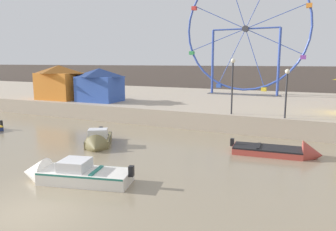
{
  "coord_description": "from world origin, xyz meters",
  "views": [
    {
      "loc": [
        8.92,
        -7.28,
        5.14
      ],
      "look_at": [
        0.78,
        9.61,
        2.01
      ],
      "focal_mm": 34.37,
      "sensor_mm": 36.0,
      "label": 1
    }
  ],
  "objects_px": {
    "motorboat_olive_wood": "(98,141)",
    "carnival_booth_orange_canopy": "(59,82)",
    "carnival_booth_blue_tent": "(100,84)",
    "promenade_lamp_near": "(287,86)",
    "ferris_wheel_blue_frame": "(245,31)",
    "motorboat_white_red_stripe": "(68,174)",
    "promenade_lamp_far": "(232,78)",
    "motorboat_faded_red": "(286,152)"
  },
  "relations": [
    {
      "from": "motorboat_white_red_stripe",
      "to": "promenade_lamp_near",
      "type": "height_order",
      "value": "promenade_lamp_near"
    },
    {
      "from": "motorboat_olive_wood",
      "to": "ferris_wheel_blue_frame",
      "type": "xyz_separation_m",
      "value": [
        3.89,
        22.05,
        8.3
      ]
    },
    {
      "from": "motorboat_white_red_stripe",
      "to": "motorboat_faded_red",
      "type": "bearing_deg",
      "value": -149.46
    },
    {
      "from": "promenade_lamp_near",
      "to": "motorboat_olive_wood",
      "type": "bearing_deg",
      "value": -143.16
    },
    {
      "from": "motorboat_olive_wood",
      "to": "promenade_lamp_far",
      "type": "relative_size",
      "value": 0.94
    },
    {
      "from": "ferris_wheel_blue_frame",
      "to": "promenade_lamp_far",
      "type": "bearing_deg",
      "value": -80.57
    },
    {
      "from": "promenade_lamp_far",
      "to": "promenade_lamp_near",
      "type": "bearing_deg",
      "value": -3.27
    },
    {
      "from": "carnival_booth_orange_canopy",
      "to": "ferris_wheel_blue_frame",
      "type": "bearing_deg",
      "value": 36.95
    },
    {
      "from": "motorboat_faded_red",
      "to": "ferris_wheel_blue_frame",
      "type": "height_order",
      "value": "ferris_wheel_blue_frame"
    },
    {
      "from": "promenade_lamp_near",
      "to": "promenade_lamp_far",
      "type": "relative_size",
      "value": 0.82
    },
    {
      "from": "promenade_lamp_near",
      "to": "carnival_booth_orange_canopy",
      "type": "bearing_deg",
      "value": 175.28
    },
    {
      "from": "ferris_wheel_blue_frame",
      "to": "promenade_lamp_far",
      "type": "relative_size",
      "value": 3.59
    },
    {
      "from": "motorboat_white_red_stripe",
      "to": "carnival_booth_blue_tent",
      "type": "bearing_deg",
      "value": -71.55
    },
    {
      "from": "motorboat_olive_wood",
      "to": "carnival_booth_orange_canopy",
      "type": "xyz_separation_m",
      "value": [
        -12.0,
        9.33,
        2.83
      ]
    },
    {
      "from": "motorboat_white_red_stripe",
      "to": "motorboat_faded_red",
      "type": "distance_m",
      "value": 11.53
    },
    {
      "from": "ferris_wheel_blue_frame",
      "to": "carnival_booth_blue_tent",
      "type": "xyz_separation_m",
      "value": [
        -11.14,
        -12.3,
        -5.61
      ]
    },
    {
      "from": "motorboat_faded_red",
      "to": "promenade_lamp_far",
      "type": "xyz_separation_m",
      "value": [
        -4.37,
        4.85,
        3.75
      ]
    },
    {
      "from": "motorboat_faded_red",
      "to": "promenade_lamp_far",
      "type": "height_order",
      "value": "promenade_lamp_far"
    },
    {
      "from": "carnival_booth_blue_tent",
      "to": "promenade_lamp_near",
      "type": "height_order",
      "value": "promenade_lamp_near"
    },
    {
      "from": "promenade_lamp_far",
      "to": "ferris_wheel_blue_frame",
      "type": "bearing_deg",
      "value": 99.43
    },
    {
      "from": "motorboat_olive_wood",
      "to": "motorboat_faded_red",
      "type": "height_order",
      "value": "motorboat_olive_wood"
    },
    {
      "from": "carnival_booth_blue_tent",
      "to": "promenade_lamp_far",
      "type": "distance_m",
      "value": 13.7
    },
    {
      "from": "carnival_booth_orange_canopy",
      "to": "carnival_booth_blue_tent",
      "type": "relative_size",
      "value": 1.06
    },
    {
      "from": "carnival_booth_blue_tent",
      "to": "motorboat_olive_wood",
      "type": "bearing_deg",
      "value": -55.91
    },
    {
      "from": "motorboat_olive_wood",
      "to": "ferris_wheel_blue_frame",
      "type": "height_order",
      "value": "ferris_wheel_blue_frame"
    },
    {
      "from": "motorboat_white_red_stripe",
      "to": "ferris_wheel_blue_frame",
      "type": "height_order",
      "value": "ferris_wheel_blue_frame"
    },
    {
      "from": "motorboat_white_red_stripe",
      "to": "motorboat_faded_red",
      "type": "relative_size",
      "value": 1.04
    },
    {
      "from": "motorboat_white_red_stripe",
      "to": "promenade_lamp_near",
      "type": "distance_m",
      "value": 15.2
    },
    {
      "from": "carnival_booth_blue_tent",
      "to": "motorboat_white_red_stripe",
      "type": "bearing_deg",
      "value": -59.57
    },
    {
      "from": "promenade_lamp_far",
      "to": "motorboat_olive_wood",
      "type": "bearing_deg",
      "value": -129.06
    },
    {
      "from": "motorboat_olive_wood",
      "to": "motorboat_faded_red",
      "type": "xyz_separation_m",
      "value": [
        10.64,
        2.88,
        -0.09
      ]
    },
    {
      "from": "carnival_booth_orange_canopy",
      "to": "promenade_lamp_far",
      "type": "distance_m",
      "value": 18.36
    },
    {
      "from": "carnival_booth_orange_canopy",
      "to": "carnival_booth_blue_tent",
      "type": "xyz_separation_m",
      "value": [
        4.75,
        0.41,
        -0.14
      ]
    },
    {
      "from": "motorboat_olive_wood",
      "to": "carnival_booth_orange_canopy",
      "type": "relative_size",
      "value": 0.81
    },
    {
      "from": "motorboat_white_red_stripe",
      "to": "motorboat_olive_wood",
      "type": "relative_size",
      "value": 1.36
    },
    {
      "from": "ferris_wheel_blue_frame",
      "to": "motorboat_white_red_stripe",
      "type": "bearing_deg",
      "value": -92.93
    },
    {
      "from": "motorboat_white_red_stripe",
      "to": "carnival_booth_orange_canopy",
      "type": "distance_m",
      "value": 20.77
    },
    {
      "from": "motorboat_olive_wood",
      "to": "motorboat_faded_red",
      "type": "distance_m",
      "value": 11.03
    },
    {
      "from": "promenade_lamp_near",
      "to": "motorboat_white_red_stripe",
      "type": "bearing_deg",
      "value": -120.49
    },
    {
      "from": "motorboat_olive_wood",
      "to": "promenade_lamp_far",
      "type": "xyz_separation_m",
      "value": [
        6.27,
        7.73,
        3.66
      ]
    },
    {
      "from": "motorboat_olive_wood",
      "to": "promenade_lamp_near",
      "type": "bearing_deg",
      "value": 95.06
    },
    {
      "from": "ferris_wheel_blue_frame",
      "to": "carnival_booth_orange_canopy",
      "type": "distance_m",
      "value": 21.07
    }
  ]
}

